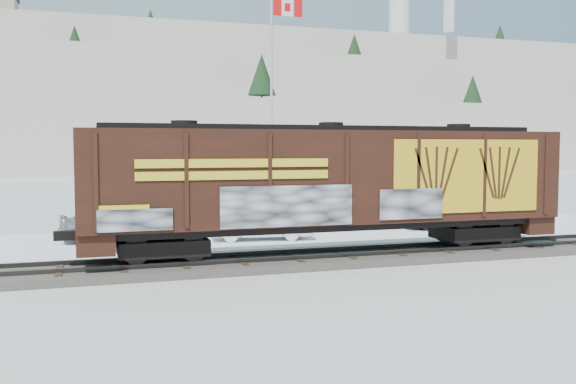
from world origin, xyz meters
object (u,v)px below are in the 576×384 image
object	(u,v)px
car_silver	(117,221)
car_dark	(446,216)
flagpole	(273,137)
car_white	(260,223)
hopper_railcar	(331,181)

from	to	relation	value
car_silver	car_dark	world-z (taller)	car_silver
flagpole	car_silver	world-z (taller)	flagpole
car_silver	flagpole	bearing A→B (deg)	-65.47
flagpole	car_silver	size ratio (longest dim) A/B	2.55
flagpole	car_white	bearing A→B (deg)	-111.27
car_white	car_silver	bearing A→B (deg)	82.31
flagpole	car_dark	bearing A→B (deg)	-38.28
hopper_railcar	car_dark	distance (m)	11.95
flagpole	car_silver	distance (m)	11.12
hopper_railcar	car_silver	world-z (taller)	hopper_railcar
flagpole	car_silver	bearing A→B (deg)	-150.13
hopper_railcar	flagpole	bearing A→B (deg)	82.65
hopper_railcar	flagpole	distance (m)	13.38
car_silver	car_white	xyz separation A→B (m)	(6.29, -1.80, -0.09)
hopper_railcar	car_dark	xyz separation A→B (m)	(9.31, 7.13, -2.32)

